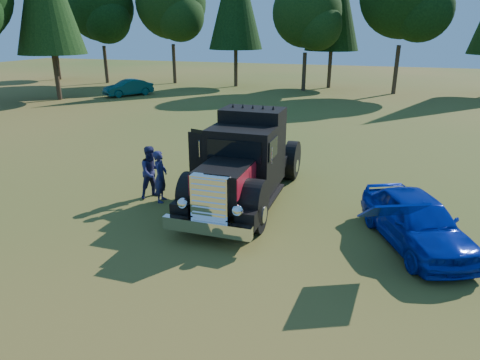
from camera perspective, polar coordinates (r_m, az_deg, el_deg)
name	(u,v)px	position (r m, az deg, el deg)	size (l,w,h in m)	color
ground	(258,229)	(12.53, 2.48, -6.60)	(120.00, 120.00, 0.00)	#2D5619
diamond_t_truck	(245,165)	(14.06, 0.62, 2.00)	(3.35, 7.16, 3.00)	black
hotrod_coupe	(416,220)	(12.31, 22.44, -4.98)	(3.28, 4.52, 1.89)	#0735A4
spectator_near	(161,176)	(14.44, -10.55, 0.48)	(0.64, 0.42, 1.76)	#1C2141
spectator_far	(152,172)	(14.83, -11.66, 1.03)	(0.88, 0.69, 1.82)	#1B1C40
distant_teal_car	(128,88)	(38.82, -14.67, 11.82)	(1.44, 4.14, 1.36)	#0A3D3E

